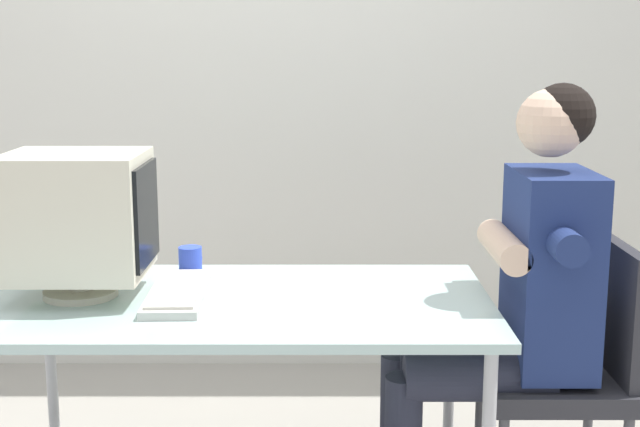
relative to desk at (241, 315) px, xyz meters
The scene contains 7 objects.
wall_back 1.66m from the desk, 77.91° to the left, with size 8.00×0.10×3.00m, color silver.
desk is the anchor object (origin of this frame).
crt_monitor 0.54m from the desk, behind, with size 0.40×0.34×0.42m.
keyboard 0.19m from the desk, behind, with size 0.17×0.44×0.03m.
office_chair 1.00m from the desk, ahead, with size 0.41×0.41×0.86m.
person_seated 0.79m from the desk, ahead, with size 0.72×0.55×1.33m.
desk_mug 0.32m from the desk, 124.97° to the left, with size 0.07×0.08×0.09m.
Camera 1 is at (0.23, -2.40, 1.43)m, focal length 48.57 mm.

